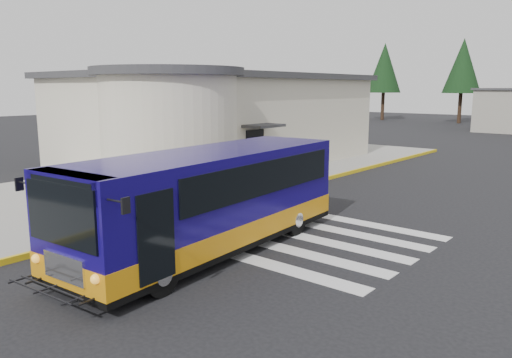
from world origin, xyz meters
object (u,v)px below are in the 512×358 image
Objects in this scene: pedestrian_a at (146,192)px; bollard at (82,216)px; transit_bus at (210,204)px; pedestrian_b at (79,189)px.

bollard is (0.42, -2.51, -0.20)m from pedestrian_a.
pedestrian_a is 1.33× the size of bollard.
transit_bus is 5.39× the size of pedestrian_b.
pedestrian_a is at bearing 89.44° from pedestrian_b.
transit_bus is 3.69m from bollard.
bollard is at bearing 159.60° from pedestrian_a.
pedestrian_a is 0.92× the size of pedestrian_b.
pedestrian_b is (-1.70, -1.28, 0.07)m from pedestrian_a.
transit_bus reaches higher than pedestrian_a.
pedestrian_b is at bearing 150.08° from bollard.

